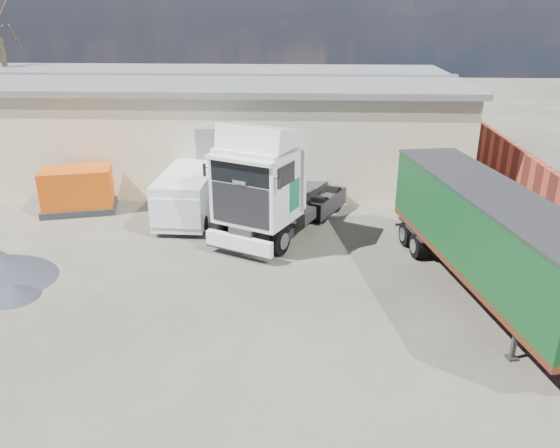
{
  "coord_description": "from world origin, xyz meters",
  "views": [
    {
      "loc": [
        1.14,
        -14.84,
        8.94
      ],
      "look_at": [
        0.28,
        3.0,
        1.74
      ],
      "focal_mm": 35.0,
      "sensor_mm": 36.0,
      "label": 1
    }
  ],
  "objects_px": {
    "panel_van": "(189,195)",
    "orange_skip": "(78,193)",
    "box_trailer": "(487,233)",
    "tractor_unit": "(269,189)"
  },
  "relations": [
    {
      "from": "box_trailer",
      "to": "panel_van",
      "type": "relative_size",
      "value": 2.09
    },
    {
      "from": "tractor_unit",
      "to": "panel_van",
      "type": "bearing_deg",
      "value": 178.4
    },
    {
      "from": "panel_van",
      "to": "orange_skip",
      "type": "bearing_deg",
      "value": 174.0
    },
    {
      "from": "tractor_unit",
      "to": "box_trailer",
      "type": "distance_m",
      "value": 8.51
    },
    {
      "from": "box_trailer",
      "to": "panel_van",
      "type": "xyz_separation_m",
      "value": [
        -10.96,
        6.36,
        -1.09
      ]
    },
    {
      "from": "tractor_unit",
      "to": "box_trailer",
      "type": "xyz_separation_m",
      "value": [
        7.25,
        -4.46,
        0.14
      ]
    },
    {
      "from": "box_trailer",
      "to": "panel_van",
      "type": "bearing_deg",
      "value": 139.0
    },
    {
      "from": "box_trailer",
      "to": "orange_skip",
      "type": "relative_size",
      "value": 3.02
    },
    {
      "from": "tractor_unit",
      "to": "orange_skip",
      "type": "xyz_separation_m",
      "value": [
        -9.04,
        2.63,
        -1.18
      ]
    },
    {
      "from": "panel_van",
      "to": "orange_skip",
      "type": "relative_size",
      "value": 1.45
    }
  ]
}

